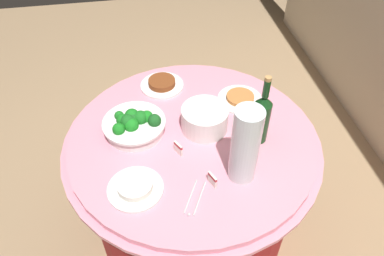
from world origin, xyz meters
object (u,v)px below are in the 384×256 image
(broccoli_bowl, at_px, (134,124))
(food_plate_stir_fry, at_px, (162,84))
(food_plate_rice, at_px, (135,187))
(label_placard_mid, at_px, (178,148))
(food_plate_peanuts, at_px, (240,99))
(serving_tongs, at_px, (195,199))
(decorative_fruit_vase, at_px, (245,147))
(label_placard_front, at_px, (212,179))
(wine_bottle, at_px, (261,117))
(plate_stack, at_px, (205,119))

(broccoli_bowl, bearing_deg, food_plate_stir_fry, 153.11)
(food_plate_stir_fry, distance_m, food_plate_rice, 0.65)
(label_placard_mid, bearing_deg, food_plate_stir_fry, -178.05)
(food_plate_peanuts, bearing_deg, serving_tongs, -31.04)
(decorative_fruit_vase, distance_m, food_plate_stir_fry, 0.69)
(food_plate_peanuts, distance_m, food_plate_stir_fry, 0.41)
(label_placard_front, height_order, label_placard_mid, same)
(label_placard_mid, bearing_deg, serving_tongs, 6.09)
(serving_tongs, relative_size, label_placard_mid, 2.95)
(serving_tongs, distance_m, label_placard_mid, 0.25)
(wine_bottle, relative_size, label_placard_mid, 6.11)
(food_plate_stir_fry, distance_m, label_placard_mid, 0.47)
(food_plate_stir_fry, relative_size, label_placard_front, 4.00)
(plate_stack, bearing_deg, wine_bottle, 64.15)
(food_plate_stir_fry, xyz_separation_m, label_placard_front, (0.65, 0.12, 0.02))
(broccoli_bowl, height_order, food_plate_rice, broccoli_bowl)
(food_plate_peanuts, bearing_deg, food_plate_rice, -50.09)
(wine_bottle, relative_size, food_plate_stir_fry, 1.53)
(wine_bottle, height_order, label_placard_front, wine_bottle)
(food_plate_rice, bearing_deg, label_placard_mid, 130.15)
(plate_stack, bearing_deg, label_placard_front, -5.81)
(food_plate_rice, relative_size, label_placard_mid, 4.00)
(serving_tongs, distance_m, label_placard_front, 0.10)
(decorative_fruit_vase, height_order, food_plate_rice, decorative_fruit_vase)
(broccoli_bowl, height_order, food_plate_stir_fry, broccoli_bowl)
(plate_stack, xyz_separation_m, food_plate_stir_fry, (-0.34, -0.16, -0.04))
(broccoli_bowl, xyz_separation_m, serving_tongs, (0.40, 0.20, -0.04))
(label_placard_mid, bearing_deg, wine_bottle, 93.98)
(plate_stack, distance_m, food_plate_stir_fry, 0.37)
(label_placard_mid, bearing_deg, broccoli_bowl, -132.51)
(broccoli_bowl, distance_m, label_placard_front, 0.44)
(food_plate_peanuts, bearing_deg, label_placard_front, -26.92)
(broccoli_bowl, height_order, food_plate_peanuts, broccoli_bowl)
(serving_tongs, relative_size, food_plate_peanuts, 0.74)
(food_plate_rice, relative_size, label_placard_front, 4.00)
(decorative_fruit_vase, bearing_deg, serving_tongs, -66.75)
(wine_bottle, relative_size, decorative_fruit_vase, 0.99)
(serving_tongs, relative_size, label_placard_front, 2.95)
(plate_stack, distance_m, decorative_fruit_vase, 0.32)
(label_placard_front, bearing_deg, broccoli_bowl, -140.90)
(plate_stack, height_order, food_plate_rice, plate_stack)
(serving_tongs, xyz_separation_m, food_plate_peanuts, (-0.54, 0.32, 0.01))
(food_plate_peanuts, relative_size, food_plate_stir_fry, 1.00)
(decorative_fruit_vase, bearing_deg, food_plate_peanuts, 165.48)
(plate_stack, height_order, label_placard_mid, plate_stack)
(decorative_fruit_vase, relative_size, label_placard_front, 6.18)
(food_plate_stir_fry, height_order, food_plate_rice, food_plate_rice)
(serving_tongs, xyz_separation_m, food_plate_rice, (-0.08, -0.22, 0.01))
(plate_stack, relative_size, food_plate_stir_fry, 0.95)
(decorative_fruit_vase, distance_m, label_placard_front, 0.18)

